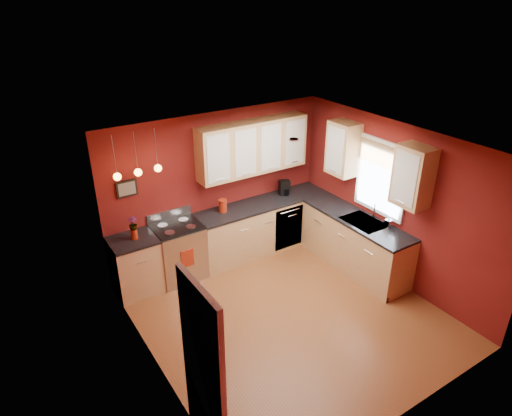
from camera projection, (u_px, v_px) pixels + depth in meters
floor at (289, 315)px, 6.76m from camera, size 4.20×4.20×0.00m
ceiling at (296, 148)px, 5.61m from camera, size 4.00×4.20×0.02m
wall_back at (218, 187)px, 7.76m from camera, size 4.00×0.02×2.60m
wall_front at (417, 327)px, 4.60m from camera, size 4.00×0.02×2.60m
wall_left at (152, 287)px, 5.21m from camera, size 0.02×4.20×2.60m
wall_right at (394, 204)px, 7.16m from camera, size 0.02×4.20×2.60m
base_cabinets_back_left at (136, 266)px, 7.11m from camera, size 0.70×0.60×0.90m
base_cabinets_back_right at (263, 227)px, 8.27m from camera, size 2.54×0.60×0.90m
base_cabinets_right at (354, 244)px, 7.73m from camera, size 0.60×2.10×0.90m
counter_back_left at (132, 240)px, 6.90m from camera, size 0.70×0.62×0.04m
counter_back_right at (263, 203)px, 8.06m from camera, size 2.54×0.62×0.04m
counter_right at (357, 219)px, 7.52m from camera, size 0.62×2.10×0.04m
gas_range at (179, 251)px, 7.45m from camera, size 0.76×0.64×1.11m
dishwasher_front at (289, 228)px, 8.23m from camera, size 0.60×0.02×0.80m
sink at (364, 223)px, 7.41m from camera, size 0.50×0.70×0.33m
window at (381, 176)px, 7.20m from camera, size 0.06×1.02×1.22m
door_left_wall at (204, 371)px, 4.44m from camera, size 0.12×0.82×2.05m
upper_cabinets_back at (253, 147)px, 7.63m from camera, size 2.00×0.35×0.90m
upper_cabinets_right at (375, 161)px, 7.03m from camera, size 0.35×1.95×0.90m
wall_picture at (127, 189)px, 6.84m from camera, size 0.32×0.03×0.26m
pendant_lights at (138, 172)px, 6.48m from camera, size 0.71×0.11×0.66m
red_canister at (223, 206)px, 7.68m from camera, size 0.15×0.15×0.22m
red_vase at (134, 234)px, 6.87m from camera, size 0.10×0.10×0.16m
flowers at (133, 224)px, 6.80m from camera, size 0.14×0.14×0.22m
coffee_maker at (285, 188)px, 8.30m from camera, size 0.22×0.22×0.27m
soap_pump at (388, 222)px, 7.18m from camera, size 0.10×0.10×0.21m
dish_towel at (187, 258)px, 7.19m from camera, size 0.22×0.01×0.30m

